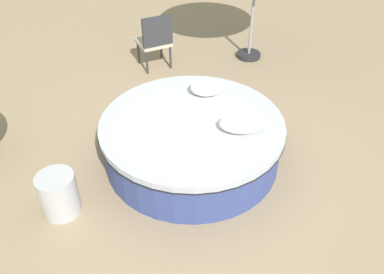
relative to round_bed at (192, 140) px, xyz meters
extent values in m
plane|color=#9E8466|center=(0.00, 0.00, -0.30)|extent=(16.00, 16.00, 0.00)
cylinder|color=#38478C|center=(0.00, 0.00, -0.05)|extent=(2.18, 2.18, 0.51)
cylinder|color=black|center=(0.00, 0.00, 0.20)|extent=(2.26, 2.26, 0.01)
cylinder|color=#B2B7C6|center=(0.00, 0.00, 0.24)|extent=(2.25, 2.25, 0.08)
ellipsoid|color=silver|center=(-0.57, 0.17, 0.37)|extent=(0.53, 0.35, 0.17)
ellipsoid|color=white|center=(-0.21, -0.61, 0.39)|extent=(0.43, 0.31, 0.22)
cylinder|color=#333338|center=(0.88, -2.66, -0.09)|extent=(0.04, 0.04, 0.42)
cylinder|color=#333338|center=(0.48, -2.84, -0.09)|extent=(0.04, 0.04, 0.42)
cylinder|color=#333338|center=(0.71, -2.28, -0.09)|extent=(0.04, 0.04, 0.42)
cylinder|color=#333338|center=(0.31, -2.46, -0.09)|extent=(0.04, 0.04, 0.42)
cube|color=beige|center=(0.59, -2.56, 0.15)|extent=(0.68, 0.67, 0.06)
cube|color=#333338|center=(0.50, -2.36, 0.43)|extent=(0.50, 0.27, 0.50)
cylinder|color=#262628|center=(-1.14, -2.85, -0.26)|extent=(0.44, 0.44, 0.08)
cylinder|color=#B7B7BC|center=(1.47, 0.84, -0.05)|extent=(0.41, 0.41, 0.51)
camera|label=1|loc=(0.11, 3.87, 3.09)|focal=37.10mm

